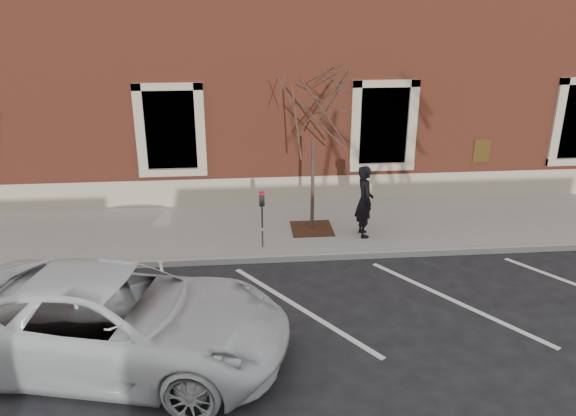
{
  "coord_description": "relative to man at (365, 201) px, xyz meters",
  "views": [
    {
      "loc": [
        -1.13,
        -11.96,
        5.96
      ],
      "look_at": [
        0.0,
        0.6,
        1.1
      ],
      "focal_mm": 35.0,
      "sensor_mm": 36.0,
      "label": 1
    }
  ],
  "objects": [
    {
      "name": "building_civic",
      "position": [
        -1.96,
        6.77,
        2.92
      ],
      "size": [
        40.0,
        8.62,
        8.0
      ],
      "color": "brown",
      "rests_on": "ground"
    },
    {
      "name": "man",
      "position": [
        0.0,
        0.0,
        0.0
      ],
      "size": [
        0.48,
        0.69,
        1.84
      ],
      "primitive_type": "imported",
      "rotation": [
        0.0,
        0.0,
        1.62
      ],
      "color": "black",
      "rests_on": "sidewalk_near"
    },
    {
      "name": "white_truck",
      "position": [
        -5.26,
        -4.58,
        -0.25
      ],
      "size": [
        6.37,
        3.98,
        1.64
      ],
      "primitive_type": "imported",
      "rotation": [
        0.0,
        0.0,
        1.34
      ],
      "color": "silver",
      "rests_on": "ground"
    },
    {
      "name": "curb_near",
      "position": [
        -1.96,
        -1.02,
        -1.0
      ],
      "size": [
        40.0,
        0.12,
        0.15
      ],
      "primitive_type": "cube",
      "color": "#9E9E99",
      "rests_on": "ground"
    },
    {
      "name": "parking_meter",
      "position": [
        -2.59,
        -0.5,
        0.07
      ],
      "size": [
        0.13,
        0.1,
        1.42
      ],
      "rotation": [
        0.0,
        0.0,
        0.25
      ],
      "color": "#595B60",
      "rests_on": "sidewalk_near"
    },
    {
      "name": "tree_grate",
      "position": [
        -1.25,
        0.5,
        -0.91
      ],
      "size": [
        1.07,
        1.07,
        0.03
      ],
      "primitive_type": "cube",
      "color": "#412414",
      "rests_on": "sidewalk_near"
    },
    {
      "name": "parking_stripes",
      "position": [
        -1.96,
        -3.17,
        -1.07
      ],
      "size": [
        28.0,
        4.4,
        0.01
      ],
      "primitive_type": null,
      "color": "silver",
      "rests_on": "ground"
    },
    {
      "name": "sapling",
      "position": [
        -1.25,
        0.5,
        2.18
      ],
      "size": [
        2.66,
        2.66,
        4.44
      ],
      "color": "#423428",
      "rests_on": "sidewalk_near"
    },
    {
      "name": "ground",
      "position": [
        -1.96,
        -0.97,
        -1.07
      ],
      "size": [
        120.0,
        120.0,
        0.0
      ],
      "primitive_type": "plane",
      "color": "#28282B",
      "rests_on": "ground"
    },
    {
      "name": "sidewalk_near",
      "position": [
        -1.96,
        0.78,
        -1.0
      ],
      "size": [
        40.0,
        3.5,
        0.15
      ],
      "primitive_type": "cube",
      "color": "#9F9C96",
      "rests_on": "ground"
    }
  ]
}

